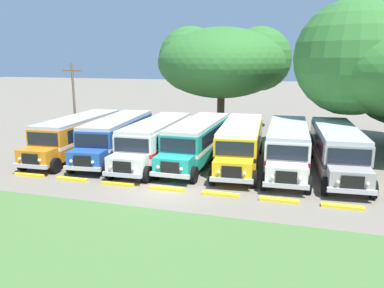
# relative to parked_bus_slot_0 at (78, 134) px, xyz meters

# --- Properties ---
(ground_plane) EXTENTS (220.00, 220.00, 0.00)m
(ground_plane) POSITION_rel_parked_bus_slot_0_xyz_m (9.32, -5.93, -1.58)
(ground_plane) COLOR slate
(foreground_grass_strip) EXTENTS (80.00, 11.13, 0.01)m
(foreground_grass_strip) POSITION_rel_parked_bus_slot_0_xyz_m (9.32, -14.13, -1.58)
(foreground_grass_strip) COLOR #4C7538
(foreground_grass_strip) RESTS_ON ground_plane
(parked_bus_slot_0) EXTENTS (3.11, 10.90, 2.82)m
(parked_bus_slot_0) POSITION_rel_parked_bus_slot_0_xyz_m (0.00, 0.00, 0.00)
(parked_bus_slot_0) COLOR orange
(parked_bus_slot_0) RESTS_ON ground_plane
(parked_bus_slot_1) EXTENTS (3.67, 10.99, 2.82)m
(parked_bus_slot_1) POSITION_rel_parked_bus_slot_0_xyz_m (3.04, 0.46, 0.00)
(parked_bus_slot_1) COLOR #23519E
(parked_bus_slot_1) RESTS_ON ground_plane
(parked_bus_slot_2) EXTENTS (2.97, 10.88, 2.82)m
(parked_bus_slot_2) POSITION_rel_parked_bus_slot_0_xyz_m (6.38, -0.02, 0.00)
(parked_bus_slot_2) COLOR silver
(parked_bus_slot_2) RESTS_ON ground_plane
(parked_bus_slot_3) EXTENTS (2.71, 10.84, 2.82)m
(parked_bus_slot_3) POSITION_rel_parked_bus_slot_0_xyz_m (9.22, 0.70, 0.00)
(parked_bus_slot_3) COLOR teal
(parked_bus_slot_3) RESTS_ON ground_plane
(parked_bus_slot_4) EXTENTS (3.46, 10.96, 2.82)m
(parked_bus_slot_4) POSITION_rel_parked_bus_slot_0_xyz_m (12.26, 0.79, 0.00)
(parked_bus_slot_4) COLOR yellow
(parked_bus_slot_4) RESTS_ON ground_plane
(parked_bus_slot_5) EXTENTS (3.12, 10.90, 2.82)m
(parked_bus_slot_5) POSITION_rel_parked_bus_slot_0_xyz_m (15.39, 0.68, 0.00)
(parked_bus_slot_5) COLOR silver
(parked_bus_slot_5) RESTS_ON ground_plane
(parked_bus_slot_6) EXTENTS (3.37, 10.94, 2.82)m
(parked_bus_slot_6) POSITION_rel_parked_bus_slot_0_xyz_m (18.47, 0.79, 0.00)
(parked_bus_slot_6) COLOR #9E9993
(parked_bus_slot_6) RESTS_ON ground_plane
(curb_wheelstop_0) EXTENTS (2.00, 0.36, 0.15)m
(curb_wheelstop_0) POSITION_rel_parked_bus_slot_0_xyz_m (0.20, -5.83, -1.51)
(curb_wheelstop_0) COLOR yellow
(curb_wheelstop_0) RESTS_ON ground_plane
(curb_wheelstop_1) EXTENTS (2.00, 0.36, 0.15)m
(curb_wheelstop_1) POSITION_rel_parked_bus_slot_0_xyz_m (3.24, -5.83, -1.51)
(curb_wheelstop_1) COLOR yellow
(curb_wheelstop_1) RESTS_ON ground_plane
(curb_wheelstop_2) EXTENTS (2.00, 0.36, 0.15)m
(curb_wheelstop_2) POSITION_rel_parked_bus_slot_0_xyz_m (6.28, -5.83, -1.51)
(curb_wheelstop_2) COLOR yellow
(curb_wheelstop_2) RESTS_ON ground_plane
(curb_wheelstop_3) EXTENTS (2.00, 0.36, 0.15)m
(curb_wheelstop_3) POSITION_rel_parked_bus_slot_0_xyz_m (9.32, -5.83, -1.51)
(curb_wheelstop_3) COLOR yellow
(curb_wheelstop_3) RESTS_ON ground_plane
(curb_wheelstop_4) EXTENTS (2.00, 0.36, 0.15)m
(curb_wheelstop_4) POSITION_rel_parked_bus_slot_0_xyz_m (12.36, -5.83, -1.51)
(curb_wheelstop_4) COLOR yellow
(curb_wheelstop_4) RESTS_ON ground_plane
(curb_wheelstop_5) EXTENTS (2.00, 0.36, 0.15)m
(curb_wheelstop_5) POSITION_rel_parked_bus_slot_0_xyz_m (15.39, -5.83, -1.51)
(curb_wheelstop_5) COLOR yellow
(curb_wheelstop_5) RESTS_ON ground_plane
(curb_wheelstop_6) EXTENTS (2.00, 0.36, 0.15)m
(curb_wheelstop_6) POSITION_rel_parked_bus_slot_0_xyz_m (18.43, -5.83, -1.51)
(curb_wheelstop_6) COLOR yellow
(curb_wheelstop_6) RESTS_ON ground_plane
(broad_shade_tree) EXTENTS (13.08, 13.31, 10.30)m
(broad_shade_tree) POSITION_rel_parked_bus_slot_0_xyz_m (8.09, 14.09, 5.24)
(broad_shade_tree) COLOR brown
(broad_shade_tree) RESTS_ON ground_plane
(utility_pole) EXTENTS (1.80, 0.20, 6.77)m
(utility_pole) POSITION_rel_parked_bus_slot_0_xyz_m (-2.25, 3.14, 2.05)
(utility_pole) COLOR brown
(utility_pole) RESTS_ON ground_plane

